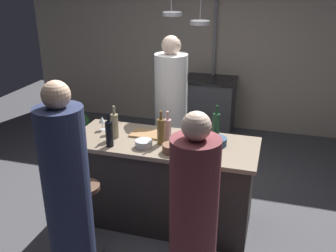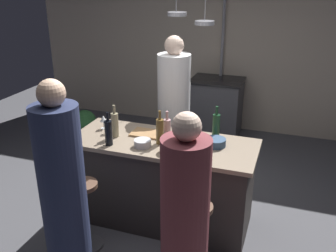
{
  "view_description": "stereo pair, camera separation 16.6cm",
  "coord_description": "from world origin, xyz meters",
  "px_view_note": "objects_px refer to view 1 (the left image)",
  "views": [
    {
      "loc": [
        0.97,
        -3.14,
        2.39
      ],
      "look_at": [
        0.0,
        0.15,
        1.0
      ],
      "focal_mm": 40.2,
      "sensor_mm": 36.0,
      "label": 1
    },
    {
      "loc": [
        1.13,
        -3.09,
        2.39
      ],
      "look_at": [
        0.0,
        0.15,
        1.0
      ],
      "focal_mm": 40.2,
      "sensor_mm": 36.0,
      "label": 2
    }
  ],
  "objects_px": {
    "wine_bottle_dark": "(109,133)",
    "mixing_bowl_wooden": "(172,148)",
    "chef": "(171,118)",
    "bar_stool_right": "(201,236)",
    "bar_stool_left": "(88,215)",
    "cutting_board": "(147,134)",
    "wine_bottle_amber": "(161,131)",
    "wine_bottle_green": "(216,125)",
    "mixing_bowl_steel": "(144,144)",
    "wine_bottle_rose": "(168,129)",
    "potted_plant": "(78,126)",
    "mixing_bowl_blue": "(216,141)",
    "wine_glass_near_left_guest": "(108,124)",
    "wine_glass_by_chef": "(102,120)",
    "guest_left": "(68,196)",
    "wine_bottle_white": "(115,125)",
    "pepper_mill": "(193,140)",
    "guest_right": "(193,227)",
    "stove_range": "(209,106)"
  },
  "relations": [
    {
      "from": "mixing_bowl_blue",
      "to": "wine_bottle_amber",
      "type": "bearing_deg",
      "value": -166.75
    },
    {
      "from": "wine_bottle_amber",
      "to": "wine_glass_near_left_guest",
      "type": "height_order",
      "value": "wine_bottle_amber"
    },
    {
      "from": "wine_bottle_dark",
      "to": "chef",
      "type": "bearing_deg",
      "value": 75.01
    },
    {
      "from": "bar_stool_left",
      "to": "wine_glass_by_chef",
      "type": "distance_m",
      "value": 0.97
    },
    {
      "from": "wine_bottle_dark",
      "to": "mixing_bowl_blue",
      "type": "bearing_deg",
      "value": 17.81
    },
    {
      "from": "guest_right",
      "to": "wine_glass_near_left_guest",
      "type": "height_order",
      "value": "guest_right"
    },
    {
      "from": "cutting_board",
      "to": "wine_glass_near_left_guest",
      "type": "distance_m",
      "value": 0.41
    },
    {
      "from": "wine_bottle_rose",
      "to": "potted_plant",
      "type": "bearing_deg",
      "value": 142.38
    },
    {
      "from": "chef",
      "to": "cutting_board",
      "type": "height_order",
      "value": "chef"
    },
    {
      "from": "wine_glass_by_chef",
      "to": "bar_stool_right",
      "type": "bearing_deg",
      "value": -30.87
    },
    {
      "from": "guest_right",
      "to": "wine_bottle_green",
      "type": "distance_m",
      "value": 1.26
    },
    {
      "from": "chef",
      "to": "wine_glass_near_left_guest",
      "type": "xyz_separation_m",
      "value": [
        -0.42,
        -0.81,
        0.18
      ]
    },
    {
      "from": "wine_glass_by_chef",
      "to": "wine_glass_near_left_guest",
      "type": "relative_size",
      "value": 1.0
    },
    {
      "from": "bar_stool_right",
      "to": "chef",
      "type": "bearing_deg",
      "value": 115.07
    },
    {
      "from": "wine_bottle_dark",
      "to": "wine_bottle_green",
      "type": "height_order",
      "value": "wine_bottle_green"
    },
    {
      "from": "guest_left",
      "to": "pepper_mill",
      "type": "relative_size",
      "value": 8.17
    },
    {
      "from": "potted_plant",
      "to": "mixing_bowl_wooden",
      "type": "height_order",
      "value": "mixing_bowl_wooden"
    },
    {
      "from": "wine_bottle_rose",
      "to": "wine_bottle_amber",
      "type": "bearing_deg",
      "value": -107.01
    },
    {
      "from": "wine_bottle_dark",
      "to": "mixing_bowl_wooden",
      "type": "relative_size",
      "value": 1.87
    },
    {
      "from": "cutting_board",
      "to": "wine_bottle_dark",
      "type": "bearing_deg",
      "value": -125.02
    },
    {
      "from": "bar_stool_right",
      "to": "wine_bottle_white",
      "type": "distance_m",
      "value": 1.32
    },
    {
      "from": "cutting_board",
      "to": "mixing_bowl_wooden",
      "type": "xyz_separation_m",
      "value": [
        0.34,
        -0.31,
        0.03
      ]
    },
    {
      "from": "wine_glass_near_left_guest",
      "to": "guest_right",
      "type": "bearing_deg",
      "value": -42.33
    },
    {
      "from": "wine_glass_by_chef",
      "to": "cutting_board",
      "type": "bearing_deg",
      "value": 1.38
    },
    {
      "from": "chef",
      "to": "wine_bottle_green",
      "type": "relative_size",
      "value": 5.34
    },
    {
      "from": "guest_left",
      "to": "potted_plant",
      "type": "height_order",
      "value": "guest_left"
    },
    {
      "from": "guest_right",
      "to": "wine_glass_near_left_guest",
      "type": "distance_m",
      "value": 1.52
    },
    {
      "from": "bar_stool_left",
      "to": "cutting_board",
      "type": "xyz_separation_m",
      "value": [
        0.33,
        0.73,
        0.53
      ]
    },
    {
      "from": "guest_left",
      "to": "pepper_mill",
      "type": "bearing_deg",
      "value": 46.83
    },
    {
      "from": "wine_bottle_green",
      "to": "mixing_bowl_steel",
      "type": "xyz_separation_m",
      "value": [
        -0.6,
        -0.4,
        -0.1
      ]
    },
    {
      "from": "wine_bottle_rose",
      "to": "stove_range",
      "type": "bearing_deg",
      "value": 90.59
    },
    {
      "from": "wine_glass_by_chef",
      "to": "mixing_bowl_steel",
      "type": "distance_m",
      "value": 0.61
    },
    {
      "from": "mixing_bowl_blue",
      "to": "mixing_bowl_wooden",
      "type": "relative_size",
      "value": 1.11
    },
    {
      "from": "mixing_bowl_wooden",
      "to": "wine_glass_near_left_guest",
      "type": "bearing_deg",
      "value": 163.57
    },
    {
      "from": "bar_stool_left",
      "to": "wine_bottle_white",
      "type": "relative_size",
      "value": 2.09
    },
    {
      "from": "mixing_bowl_wooden",
      "to": "mixing_bowl_blue",
      "type": "bearing_deg",
      "value": 36.52
    },
    {
      "from": "bar_stool_right",
      "to": "mixing_bowl_blue",
      "type": "relative_size",
      "value": 3.52
    },
    {
      "from": "wine_bottle_rose",
      "to": "mixing_bowl_blue",
      "type": "relative_size",
      "value": 1.51
    },
    {
      "from": "wine_glass_near_left_guest",
      "to": "wine_bottle_amber",
      "type": "bearing_deg",
      "value": -6.73
    },
    {
      "from": "guest_right",
      "to": "wine_glass_near_left_guest",
      "type": "bearing_deg",
      "value": 137.67
    },
    {
      "from": "chef",
      "to": "wine_glass_near_left_guest",
      "type": "relative_size",
      "value": 12.16
    },
    {
      "from": "pepper_mill",
      "to": "mixing_bowl_steel",
      "type": "xyz_separation_m",
      "value": [
        -0.45,
        -0.06,
        -0.07
      ]
    },
    {
      "from": "chef",
      "to": "wine_bottle_amber",
      "type": "xyz_separation_m",
      "value": [
        0.15,
        -0.88,
        0.2
      ]
    },
    {
      "from": "potted_plant",
      "to": "pepper_mill",
      "type": "xyz_separation_m",
      "value": [
        2.08,
        -1.55,
        0.71
      ]
    },
    {
      "from": "wine_bottle_amber",
      "to": "mixing_bowl_blue",
      "type": "distance_m",
      "value": 0.53
    },
    {
      "from": "mixing_bowl_steel",
      "to": "stove_range",
      "type": "bearing_deg",
      "value": 86.98
    },
    {
      "from": "chef",
      "to": "bar_stool_right",
      "type": "height_order",
      "value": "chef"
    },
    {
      "from": "wine_bottle_white",
      "to": "mixing_bowl_blue",
      "type": "xyz_separation_m",
      "value": [
        0.98,
        0.11,
        -0.09
      ]
    },
    {
      "from": "bar_stool_left",
      "to": "wine_bottle_white",
      "type": "height_order",
      "value": "wine_bottle_white"
    },
    {
      "from": "wine_bottle_amber",
      "to": "wine_bottle_dark",
      "type": "bearing_deg",
      "value": -157.21
    }
  ]
}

